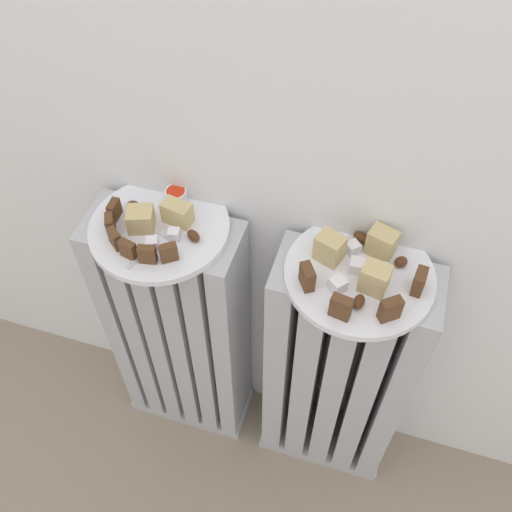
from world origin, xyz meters
The scene contains 32 objects.
radiator_left centered at (-0.17, 0.28, 0.32)m, with size 0.28×0.13×0.66m.
radiator_right centered at (0.17, 0.28, 0.32)m, with size 0.28×0.13×0.66m.
plate_left centered at (-0.17, 0.28, 0.66)m, with size 0.23×0.23×0.01m, color white.
plate_right centered at (0.17, 0.28, 0.66)m, with size 0.23×0.23×0.01m, color white.
dark_cake_slice_left_0 centered at (-0.24, 0.28, 0.69)m, with size 0.03×0.01×0.03m, color #56351E.
dark_cake_slice_left_1 centered at (-0.24, 0.25, 0.69)m, with size 0.03×0.01×0.03m, color #56351E.
dark_cake_slice_left_2 centered at (-0.22, 0.22, 0.69)m, with size 0.03×0.01×0.03m, color #56351E.
dark_cake_slice_left_3 centered at (-0.19, 0.21, 0.69)m, with size 0.03×0.01×0.03m, color #56351E.
dark_cake_slice_left_4 centered at (-0.15, 0.20, 0.69)m, with size 0.03×0.01×0.03m, color #56351E.
dark_cake_slice_left_5 centered at (-0.12, 0.22, 0.69)m, with size 0.03×0.01×0.03m, color #56351E.
marble_cake_slice_left_0 centered at (-0.14, 0.30, 0.69)m, with size 0.05×0.03×0.04m, color tan.
marble_cake_slice_left_1 centered at (-0.19, 0.27, 0.69)m, with size 0.04×0.04×0.04m, color tan.
turkish_delight_left_0 centered at (-0.13, 0.26, 0.68)m, with size 0.02×0.02×0.02m, color white.
turkish_delight_left_1 centered at (-0.16, 0.23, 0.68)m, with size 0.02×0.02×0.02m, color white.
medjool_date_left_0 centered at (-0.10, 0.27, 0.68)m, with size 0.03×0.02×0.02m, color #4C2814.
medjool_date_left_1 centered at (-0.22, 0.30, 0.68)m, with size 0.02×0.02×0.01m, color #4C2814.
jam_bowl_left centered at (-0.16, 0.34, 0.68)m, with size 0.04×0.04×0.02m.
dark_cake_slice_right_0 centered at (0.09, 0.23, 0.69)m, with size 0.03×0.02×0.04m, color #56351E.
dark_cake_slice_right_1 centered at (0.15, 0.19, 0.69)m, with size 0.03×0.02×0.04m, color #56351E.
dark_cake_slice_right_2 centered at (0.22, 0.21, 0.69)m, with size 0.03×0.02×0.04m, color #56351E.
dark_cake_slice_right_3 centered at (0.26, 0.27, 0.69)m, with size 0.03×0.02×0.04m, color #56351E.
marble_cake_slice_right_0 centered at (0.19, 0.26, 0.69)m, with size 0.04×0.03×0.05m, color tan.
marble_cake_slice_right_1 centered at (0.11, 0.29, 0.69)m, with size 0.04×0.03×0.05m, color tan.
marble_cake_slice_right_2 centered at (0.19, 0.33, 0.69)m, with size 0.04×0.03×0.05m, color tan.
turkish_delight_right_0 centered at (0.15, 0.32, 0.68)m, with size 0.02×0.02×0.02m, color white.
turkish_delight_right_1 centered at (0.16, 0.28, 0.68)m, with size 0.02×0.02×0.02m, color white.
turkish_delight_right_2 centered at (0.20, 0.29, 0.68)m, with size 0.02×0.02×0.02m, color white.
turkish_delight_right_3 centered at (0.14, 0.24, 0.68)m, with size 0.02×0.02×0.02m, color white.
medjool_date_right_0 centered at (0.18, 0.22, 0.68)m, with size 0.03×0.02×0.02m, color #4C2814.
medjool_date_right_1 centered at (0.23, 0.31, 0.68)m, with size 0.02×0.02×0.02m, color #4C2814.
medjool_date_right_2 centered at (0.16, 0.34, 0.68)m, with size 0.03×0.02×0.02m, color #4C2814.
fork centered at (-0.16, 0.24, 0.67)m, with size 0.04×0.10×0.00m.
Camera 1 is at (0.17, -0.28, 1.36)m, focal length 39.82 mm.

